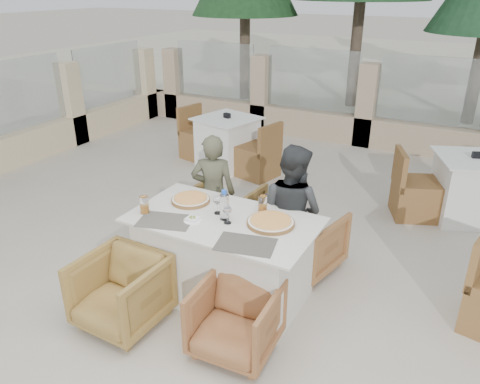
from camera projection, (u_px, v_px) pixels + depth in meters
The scene contains 23 objects.
ground at pixel (226, 288), 4.37m from camera, with size 80.00×80.00×0.00m, color #BDB2A1.
sand_patch at pixel (435, 68), 15.61m from camera, with size 30.00×16.00×0.01m, color beige.
perimeter_wall_far at pixel (367, 100), 7.89m from camera, with size 10.00×0.34×1.60m, color tan, non-canonical shape.
perimeter_wall_left at pixel (21, 111), 7.19m from camera, with size 0.34×7.00×1.60m, color beige, non-canonical shape.
dining_table at pixel (224, 257), 4.13m from camera, with size 1.60×0.90×0.77m, color silver, non-canonical shape.
placemat_near_left at pixel (165, 221), 3.93m from camera, with size 0.45×0.30×0.00m, color #5D5950.
placemat_near_right at pixel (246, 244), 3.58m from camera, with size 0.45×0.30×0.00m, color #4F4B43.
pizza_left at pixel (191, 199), 4.27m from camera, with size 0.35×0.35×0.05m, color orange.
pizza_right at pixel (271, 222), 3.87m from camera, with size 0.40×0.40×0.05m, color orange.
water_bottle at pixel (224, 205), 3.91m from camera, with size 0.08×0.08×0.27m, color silver.
wine_glass_centre at pixel (218, 204), 4.03m from camera, with size 0.08×0.08×0.18m, color silver, non-canonical shape.
wine_glass_near at pixel (227, 213), 3.86m from camera, with size 0.08×0.08×0.18m, color white, non-canonical shape.
beer_glass_left at pixel (144, 205), 4.04m from camera, with size 0.08×0.08×0.16m, color orange.
beer_glass_right at pixel (263, 204), 4.06m from camera, with size 0.08×0.08×0.15m, color orange.
olive_dish at pixel (192, 219), 3.92m from camera, with size 0.11×0.11×0.04m, color white, non-canonical shape.
armchair_far_left at pixel (227, 211), 5.15m from camera, with size 0.66×0.68×0.62m, color olive.
armchair_far_right at pixel (304, 240), 4.57m from camera, with size 0.65×0.67×0.61m, color #956136.
armchair_near_left at pixel (121, 292), 3.81m from camera, with size 0.65×0.66×0.60m, color olive.
armchair_near_right at pixel (236, 319), 3.53m from camera, with size 0.60×0.62×0.56m, color #986037.
diner_left at pixel (213, 193), 4.81m from camera, with size 0.46×0.30×1.25m, color #4E4E39.
diner_right at pixel (291, 212), 4.34m from camera, with size 0.64×0.50×1.31m, color #313436.
bg_table_a at pixel (227, 143), 7.10m from camera, with size 1.64×0.82×0.77m, color white, non-canonical shape.
bg_table_b at pixel (469, 189), 5.51m from camera, with size 1.64×0.82×0.77m, color white, non-canonical shape.
Camera 1 is at (1.83, -3.12, 2.60)m, focal length 35.00 mm.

